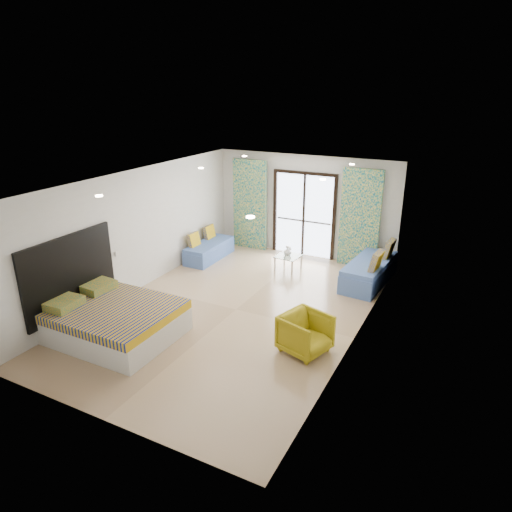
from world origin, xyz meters
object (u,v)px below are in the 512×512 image
at_px(coffee_table, 288,257).
at_px(armchair, 305,332).
at_px(daybed_left, 209,250).
at_px(daybed_right, 370,271).
at_px(bed, 114,320).

bearing_deg(coffee_table, armchair, -62.29).
xyz_separation_m(daybed_left, daybed_right, (4.23, 0.34, 0.06)).
bearing_deg(bed, coffee_table, 70.53).
bearing_deg(daybed_right, armchair, -89.86).
relative_size(daybed_right, armchair, 2.66).
bearing_deg(daybed_left, coffee_table, 5.69).
bearing_deg(daybed_right, bed, -123.70).
distance_m(bed, daybed_left, 4.26).
relative_size(bed, daybed_left, 1.35).
xyz_separation_m(bed, daybed_left, (-0.63, 4.21, -0.07)).
height_order(bed, daybed_left, daybed_left).
relative_size(daybed_left, coffee_table, 2.50).
height_order(bed, armchair, armchair).
xyz_separation_m(bed, daybed_right, (3.60, 4.55, -0.01)).
xyz_separation_m(coffee_table, armchair, (1.76, -3.34, 0.05)).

